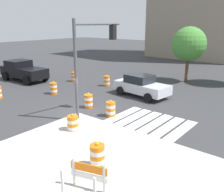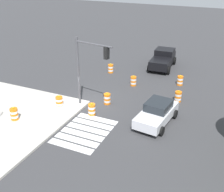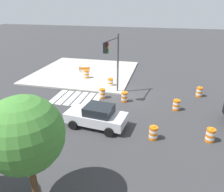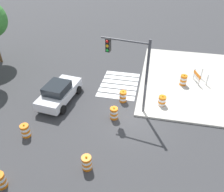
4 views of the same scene
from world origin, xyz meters
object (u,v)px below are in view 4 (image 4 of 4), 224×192
Objects in this scene: traffic_barrel_opposite_curb at (87,163)px; traffic_light_pole at (131,63)px; traffic_barrel_crosswalk_end at (114,113)px; construction_barricade at (199,76)px; sports_car at (59,92)px; traffic_barrel_lane_center at (162,101)px; traffic_barrel_far_curb at (25,131)px; traffic_barrel_near_corner at (123,96)px; traffic_barrel_median_far at (0,180)px; traffic_barrel_on_sidewalk at (183,80)px.

traffic_light_pole is at bearing -14.69° from traffic_barrel_opposite_curb.
traffic_light_pole is (5.70, -1.49, 3.46)m from traffic_barrel_opposite_curb.
traffic_barrel_crosswalk_end is 0.72× the size of construction_barricade.
traffic_barrel_crosswalk_end is 4.51m from traffic_barrel_opposite_curb.
traffic_barrel_crosswalk_end is at bearing 145.22° from traffic_light_pole.
traffic_barrel_opposite_curb is at bearing -145.07° from sports_car.
sports_car reaches higher than traffic_barrel_lane_center.
sports_car is 4.12m from traffic_barrel_far_curb.
traffic_light_pole is (-0.90, -0.57, 3.46)m from traffic_barrel_near_corner.
traffic_barrel_median_far is at bearing 138.80° from construction_barricade.
traffic_barrel_opposite_curb is (-1.59, -4.62, 0.00)m from traffic_barrel_far_curb.
traffic_light_pole reaches higher than traffic_barrel_lane_center.
traffic_light_pole is (-0.87, 2.44, 3.46)m from traffic_barrel_lane_center.
traffic_barrel_median_far is (-8.57, 4.95, 0.00)m from traffic_barrel_near_corner.
traffic_barrel_lane_center is at bearing -30.93° from traffic_barrel_opposite_curb.
traffic_barrel_near_corner is 9.90m from traffic_barrel_median_far.
traffic_barrel_near_corner is 3.01m from traffic_barrel_lane_center.
traffic_barrel_crosswalk_end is at bearing 172.26° from traffic_barrel_near_corner.
traffic_barrel_opposite_curb is at bearing 165.31° from traffic_light_pole.
traffic_barrel_on_sidewalk is at bearing 119.11° from construction_barricade.
traffic_barrel_opposite_curb is 6.83m from traffic_light_pole.
traffic_barrel_crosswalk_end and traffic_barrel_far_curb have the same top height.
traffic_barrel_crosswalk_end is at bearing 136.98° from traffic_barrel_on_sidewalk.
traffic_barrel_near_corner and traffic_barrel_crosswalk_end have the same top height.
traffic_barrel_on_sidewalk is at bearing -66.35° from sports_car.
traffic_barrel_lane_center is at bearing -42.98° from traffic_barrel_median_far.
construction_barricade reaches higher than traffic_barrel_crosswalk_end.
traffic_barrel_near_corner is at bearing -8.01° from traffic_barrel_opposite_curb.
traffic_barrel_far_curb is (-5.01, 5.54, 0.00)m from traffic_barrel_near_corner.
traffic_barrel_median_far is at bearing 150.00° from traffic_barrel_near_corner.
construction_barricade is at bearing -33.34° from traffic_barrel_opposite_curb.
construction_barricade is (4.92, -10.88, -0.09)m from sports_car.
traffic_light_pole is at bearing -35.72° from traffic_barrel_median_far.
traffic_barrel_near_corner is at bearing 123.32° from construction_barricade.
traffic_light_pole is at bearing -56.09° from traffic_barrel_far_curb.
traffic_light_pole is (7.67, -5.51, 3.46)m from traffic_barrel_median_far.
traffic_barrel_on_sidewalk is (3.27, -1.71, 0.15)m from traffic_barrel_lane_center.
construction_barricade reaches higher than traffic_barrel_near_corner.
traffic_barrel_lane_center is at bearing -70.40° from traffic_light_pole.
traffic_barrel_crosswalk_end and traffic_barrel_opposite_curb have the same top height.
traffic_barrel_crosswalk_end is 1.00× the size of traffic_barrel_on_sidewalk.
construction_barricade reaches higher than traffic_barrel_opposite_curb.
construction_barricade is (6.09, -6.31, 0.27)m from traffic_barrel_crosswalk_end.
construction_barricade is at bearing -60.89° from traffic_barrel_on_sidewalk.
traffic_barrel_near_corner and traffic_barrel_median_far have the same top height.
sports_car reaches higher than traffic_barrel_on_sidewalk.
traffic_barrel_far_curb is 8.13m from traffic_light_pole.
traffic_barrel_crosswalk_end and traffic_barrel_median_far have the same top height.
traffic_barrel_on_sidewalk is at bearing -43.02° from traffic_barrel_crosswalk_end.
traffic_barrel_near_corner is 0.72× the size of construction_barricade.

